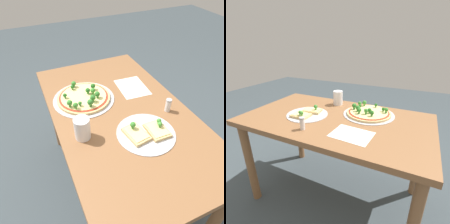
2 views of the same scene
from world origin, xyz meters
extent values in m
plane|color=#3D474C|center=(0.00, 0.00, 0.00)|extent=(8.00, 8.00, 0.00)
cube|color=brown|center=(0.00, 0.00, 0.71)|extent=(1.29, 0.74, 0.04)
cylinder|color=brown|center=(-0.59, -0.31, 0.34)|extent=(0.06, 0.06, 0.69)
cylinder|color=brown|center=(0.59, -0.31, 0.34)|extent=(0.06, 0.06, 0.69)
cylinder|color=brown|center=(0.59, 0.31, 0.34)|extent=(0.06, 0.06, 0.69)
cylinder|color=#B7B7BC|center=(0.20, 0.15, 0.73)|extent=(0.37, 0.37, 0.00)
cylinder|color=#DBB775|center=(0.20, 0.15, 0.74)|extent=(0.32, 0.32, 0.01)
cylinder|color=#B73823|center=(0.20, 0.15, 0.74)|extent=(0.29, 0.29, 0.00)
cylinder|color=#F4DB8E|center=(0.20, 0.15, 0.75)|extent=(0.27, 0.27, 0.00)
sphere|color=#337A2D|center=(0.11, 0.20, 0.77)|extent=(0.02, 0.02, 0.02)
cylinder|color=#3F8136|center=(0.11, 0.20, 0.75)|extent=(0.01, 0.01, 0.01)
sphere|color=#286B23|center=(0.29, 0.20, 0.77)|extent=(0.02, 0.02, 0.02)
cylinder|color=#37742D|center=(0.29, 0.20, 0.75)|extent=(0.01, 0.01, 0.01)
sphere|color=#286B23|center=(0.24, 0.08, 0.77)|extent=(0.03, 0.03, 0.03)
cylinder|color=#37742D|center=(0.24, 0.08, 0.75)|extent=(0.01, 0.01, 0.01)
sphere|color=#337A2D|center=(0.15, 0.08, 0.78)|extent=(0.03, 0.03, 0.03)
cylinder|color=#3F8136|center=(0.15, 0.08, 0.76)|extent=(0.01, 0.01, 0.01)
sphere|color=#3D8933|center=(0.10, 0.23, 0.77)|extent=(0.03, 0.03, 0.03)
cylinder|color=#488E3A|center=(0.10, 0.23, 0.75)|extent=(0.01, 0.01, 0.01)
sphere|color=#337A2D|center=(0.12, 0.12, 0.78)|extent=(0.03, 0.03, 0.03)
cylinder|color=#3F8136|center=(0.12, 0.12, 0.76)|extent=(0.01, 0.01, 0.01)
sphere|color=#286B23|center=(0.21, 0.12, 0.77)|extent=(0.03, 0.03, 0.03)
cylinder|color=#37742D|center=(0.21, 0.12, 0.75)|extent=(0.01, 0.01, 0.01)
sphere|color=#3D8933|center=(0.19, 0.09, 0.77)|extent=(0.03, 0.03, 0.03)
cylinder|color=#488E3A|center=(0.19, 0.09, 0.76)|extent=(0.01, 0.01, 0.01)
sphere|color=#3D8933|center=(0.31, 0.18, 0.77)|extent=(0.03, 0.03, 0.03)
cylinder|color=#488E3A|center=(0.31, 0.18, 0.75)|extent=(0.01, 0.01, 0.01)
sphere|color=#286B23|center=(0.22, 0.26, 0.77)|extent=(0.02, 0.02, 0.02)
cylinder|color=#37742D|center=(0.22, 0.26, 0.75)|extent=(0.01, 0.01, 0.01)
sphere|color=#337A2D|center=(0.08, 0.15, 0.78)|extent=(0.03, 0.03, 0.03)
cylinder|color=#3F8136|center=(0.08, 0.15, 0.76)|extent=(0.02, 0.02, 0.02)
sphere|color=#3D8933|center=(0.13, 0.26, 0.78)|extent=(0.03, 0.03, 0.03)
cylinder|color=#488E3A|center=(0.13, 0.26, 0.76)|extent=(0.01, 0.01, 0.01)
cylinder|color=#B7B7BC|center=(-0.21, -0.04, 0.73)|extent=(0.30, 0.30, 0.00)
cube|color=#DBB775|center=(-0.22, -0.10, 0.74)|extent=(0.13, 0.10, 0.02)
cube|color=#F4DB8E|center=(-0.22, -0.10, 0.75)|extent=(0.11, 0.08, 0.00)
sphere|color=#479338|center=(-0.19, -0.12, 0.77)|extent=(0.02, 0.02, 0.02)
cylinder|color=#51973E|center=(-0.19, -0.12, 0.75)|extent=(0.01, 0.01, 0.01)
sphere|color=#479338|center=(-0.21, -0.12, 0.77)|extent=(0.02, 0.02, 0.02)
cylinder|color=#51973E|center=(-0.21, -0.12, 0.75)|extent=(0.01, 0.01, 0.01)
cube|color=#DBB775|center=(-0.20, 0.01, 0.74)|extent=(0.15, 0.11, 0.02)
cube|color=#F4DB8E|center=(-0.20, 0.01, 0.75)|extent=(0.13, 0.09, 0.00)
sphere|color=#3D8933|center=(-0.17, 0.01, 0.77)|extent=(0.03, 0.03, 0.03)
cylinder|color=#488E3A|center=(-0.17, 0.01, 0.75)|extent=(0.01, 0.01, 0.01)
cylinder|color=white|center=(-0.10, 0.26, 0.78)|extent=(0.08, 0.08, 0.12)
cylinder|color=silver|center=(-0.10, -0.25, 0.76)|extent=(0.03, 0.03, 0.07)
cylinder|color=#B2B2B7|center=(-0.10, -0.25, 0.80)|extent=(0.03, 0.03, 0.01)
cube|color=white|center=(0.19, -0.18, 0.72)|extent=(0.24, 0.19, 0.00)
camera|label=1|loc=(-0.85, 0.43, 1.52)|focal=35.00mm
camera|label=2|loc=(0.51, -1.00, 1.22)|focal=28.00mm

